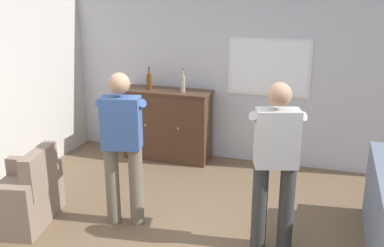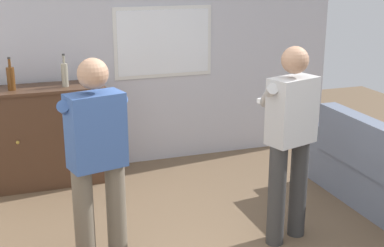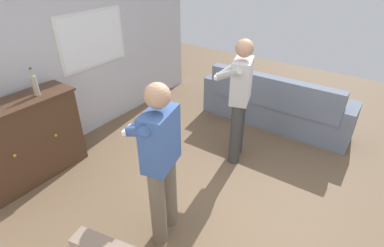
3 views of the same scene
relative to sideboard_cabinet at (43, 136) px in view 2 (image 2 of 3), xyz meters
The scene contains 6 objects.
wall_back_with_window 1.38m from the sideboard_cabinet, 19.46° to the left, with size 5.20×0.15×2.80m.
sideboard_cabinet is the anchor object (origin of this frame).
bottle_wine_green 0.71m from the sideboard_cabinet, behind, with size 0.08×0.08×0.34m.
bottle_liquor_amber 0.72m from the sideboard_cabinet, 10.42° to the right, with size 0.07×0.07×0.34m.
person_standing_left 2.01m from the sideboard_cabinet, 82.08° to the right, with size 0.54×0.51×1.68m.
person_standing_right 2.72m from the sideboard_cabinet, 46.03° to the right, with size 0.53×0.52×1.68m.
Camera 2 is at (-1.27, -3.32, 2.31)m, focal length 50.00 mm.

